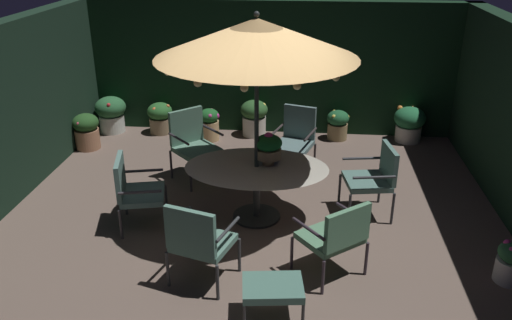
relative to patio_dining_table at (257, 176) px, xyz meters
name	(u,v)px	position (x,y,z in m)	size (l,w,h in m)	color
ground_plane	(249,230)	(-0.06, -0.33, -0.62)	(7.22, 7.77, 0.02)	brown
hedge_backdrop_rear	(271,67)	(-0.06, 3.40, 0.59)	(7.22, 0.30, 2.41)	black
patio_dining_table	(257,176)	(0.00, 0.00, 0.00)	(1.86, 1.31, 0.75)	#292B2C
patio_umbrella	(257,38)	(0.00, 0.00, 1.77)	(2.43, 2.43, 2.69)	#2A2F2F
centerpiece_planter	(268,147)	(0.15, 0.08, 0.38)	(0.35, 0.35, 0.44)	olive
patio_chair_north	(296,137)	(0.47, 1.51, -0.03)	(0.72, 0.76, 1.04)	#322C2D
patio_chair_northeast	(192,140)	(-1.09, 1.14, 0.00)	(0.86, 0.86, 1.06)	#312B32
patio_chair_east	(134,188)	(-1.53, -0.36, -0.07)	(0.70, 0.76, 0.95)	#302E32
patio_chair_southeast	(198,239)	(-0.47, -1.50, -0.04)	(0.76, 0.73, 0.99)	#2D3032
patio_chair_south	(336,234)	(0.98, -1.22, -0.07)	(0.86, 0.85, 0.92)	#322A32
patio_chair_southwest	(375,175)	(1.54, 0.25, -0.04)	(0.69, 0.72, 0.97)	#2A2C2F
ottoman_footrest	(273,289)	(0.35, -1.97, -0.26)	(0.64, 0.50, 0.41)	#2C2D2D
potted_plant_back_right	(209,124)	(-1.12, 2.73, -0.30)	(0.38, 0.37, 0.59)	tan
potted_plant_right_far	(87,130)	(-3.18, 2.11, -0.28)	(0.45, 0.45, 0.63)	#9F6C4E
potted_plant_front_corner	(254,116)	(-0.34, 3.05, -0.25)	(0.50, 0.50, 0.67)	beige
potted_plant_back_left	(512,261)	(2.89, -1.12, -0.36)	(0.33, 0.34, 0.49)	beige
potted_plant_right_near	(160,117)	(-2.11, 3.00, -0.30)	(0.46, 0.46, 0.58)	#836F51
potted_plant_left_near	(409,123)	(2.48, 3.02, -0.27)	(0.56, 0.56, 0.64)	beige
potted_plant_left_far	(338,124)	(1.20, 2.99, -0.33)	(0.40, 0.40, 0.54)	olive
potted_plant_back_center	(111,113)	(-3.04, 2.97, -0.24)	(0.57, 0.57, 0.68)	beige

